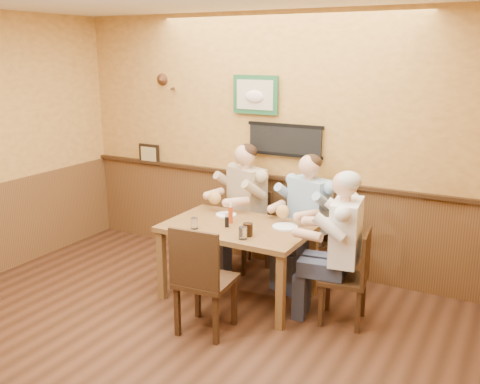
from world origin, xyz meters
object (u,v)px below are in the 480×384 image
at_px(cola_tumbler, 248,230).
at_px(salt_shaker, 227,217).
at_px(chair_back_right, 308,243).
at_px(chair_near_side, 206,278).
at_px(water_glass_mid, 243,233).
at_px(hot_sauce_bottle, 231,214).
at_px(pepper_shaker, 227,222).
at_px(chair_right_end, 344,276).
at_px(diner_blue_polo, 309,226).
at_px(diner_tan_shirt, 247,214).
at_px(chair_back_left, 247,230).
at_px(diner_white_elder, 345,256).
at_px(water_glass_left, 194,223).
at_px(dining_table, 238,234).

xyz_separation_m(cola_tumbler, salt_shaker, (-0.40, 0.30, -0.02)).
distance_m(chair_back_right, cola_tumbler, 1.01).
distance_m(chair_near_side, water_glass_mid, 0.52).
xyz_separation_m(water_glass_mid, hot_sauce_bottle, (-0.33, 0.35, 0.03)).
bearing_deg(water_glass_mid, chair_back_right, 76.60).
relative_size(cola_tumbler, pepper_shaker, 1.21).
bearing_deg(chair_right_end, chair_back_right, -146.19).
xyz_separation_m(chair_back_right, diner_blue_polo, (0.00, 0.00, 0.19)).
height_order(diner_tan_shirt, salt_shaker, diner_tan_shirt).
relative_size(chair_back_left, diner_white_elder, 0.71).
height_order(chair_back_left, cola_tumbler, chair_back_left).
bearing_deg(cola_tumbler, salt_shaker, 143.20).
xyz_separation_m(chair_right_end, water_glass_mid, (-0.84, -0.34, 0.37)).
xyz_separation_m(salt_shaker, pepper_shaker, (0.10, -0.17, 0.01)).
relative_size(chair_back_right, chair_right_end, 0.99).
bearing_deg(water_glass_left, salt_shaker, 68.77).
bearing_deg(hot_sauce_bottle, chair_right_end, -0.58).
bearing_deg(water_glass_mid, chair_near_side, -111.17).
bearing_deg(diner_blue_polo, chair_right_end, -30.58).
bearing_deg(chair_back_left, water_glass_mid, -39.97).
bearing_deg(hot_sauce_bottle, diner_tan_shirt, 104.87).
distance_m(salt_shaker, pepper_shaker, 0.20).
bearing_deg(chair_back_right, cola_tumbler, -87.74).
height_order(chair_back_right, chair_near_side, chair_near_side).
xyz_separation_m(chair_near_side, cola_tumbler, (0.15, 0.49, 0.32)).
height_order(chair_back_right, cola_tumbler, cola_tumbler).
relative_size(chair_back_right, water_glass_mid, 7.62).
bearing_deg(diner_tan_shirt, chair_near_side, -52.14).
xyz_separation_m(cola_tumbler, pepper_shaker, (-0.29, 0.12, -0.01)).
bearing_deg(chair_back_left, chair_near_side, -52.14).
height_order(chair_back_left, water_glass_mid, chair_back_left).
bearing_deg(cola_tumbler, chair_right_end, 15.83).
height_order(chair_near_side, salt_shaker, chair_near_side).
bearing_deg(chair_back_right, diner_blue_polo, 0.00).
distance_m(chair_right_end, hot_sauce_bottle, 1.24).
height_order(chair_near_side, cola_tumbler, chair_near_side).
xyz_separation_m(diner_tan_shirt, pepper_shaker, (0.21, -0.80, 0.16)).
height_order(diner_white_elder, cola_tumbler, diner_white_elder).
distance_m(chair_right_end, diner_tan_shirt, 1.52).
distance_m(dining_table, diner_tan_shirt, 0.75).
distance_m(chair_right_end, pepper_shaker, 1.20).
bearing_deg(cola_tumbler, chair_back_left, 118.62).
xyz_separation_m(chair_back_left, chair_right_end, (1.35, -0.68, -0.01)).
bearing_deg(chair_near_side, diner_white_elder, -148.80).
xyz_separation_m(diner_white_elder, salt_shaker, (-1.24, 0.06, 0.17)).
bearing_deg(pepper_shaker, diner_tan_shirt, 104.77).
height_order(diner_tan_shirt, water_glass_mid, diner_tan_shirt).
relative_size(dining_table, chair_back_left, 1.57).
xyz_separation_m(diner_white_elder, hot_sauce_bottle, (-1.17, 0.01, 0.22)).
relative_size(chair_back_left, chair_right_end, 1.02).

